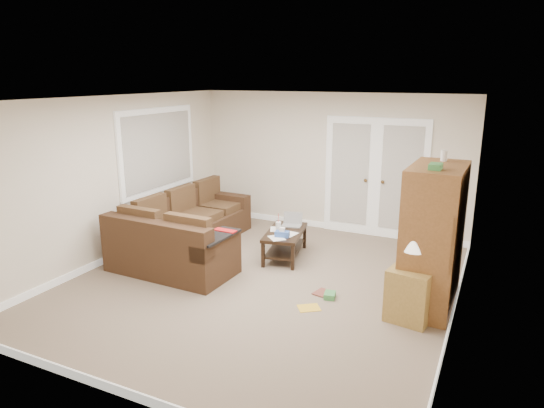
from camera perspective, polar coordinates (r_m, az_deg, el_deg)
The scene contains 17 objects.
floor at distance 6.80m, azimuth -1.20°, elevation -9.23°, with size 5.50×5.50×0.00m, color gray.
ceiling at distance 6.22m, azimuth -1.33°, elevation 12.30°, with size 5.00×5.50×0.02m, color silver.
wall_left at distance 7.82m, azimuth -17.86°, elevation 2.89°, with size 0.02×5.50×2.50m, color white.
wall_right at distance 5.76m, azimuth 21.56°, elevation -1.60°, with size 0.02×5.50×2.50m, color white.
wall_back at distance 8.89m, azimuth 6.79°, elevation 4.87°, with size 5.00×0.02×2.50m, color white.
wall_front at distance 4.24m, azimuth -18.38°, elevation -7.04°, with size 5.00×0.02×2.50m, color white.
baseboards at distance 6.78m, azimuth -1.21°, elevation -8.84°, with size 5.00×5.50×0.10m, color white, non-canonical shape.
french_doors at distance 8.66m, azimuth 11.99°, elevation 2.94°, with size 1.80×0.05×2.13m.
window_left at distance 8.49m, azimuth -13.23°, elevation 6.16°, with size 0.05×1.92×1.42m.
sectional_sofa at distance 7.83m, azimuth -10.29°, elevation -3.55°, with size 1.88×2.83×0.86m.
coffee_table at distance 7.65m, azimuth 1.58°, elevation -4.55°, with size 0.73×1.14×0.72m.
tv_armoire at distance 6.16m, azimuth 18.36°, elevation -3.71°, with size 0.64×1.12×1.90m.
side_cabinet at distance 5.94m, azimuth 16.04°, elevation -9.67°, with size 0.55×0.55×1.03m.
space_heater at distance 8.37m, azimuth 19.93°, elevation -4.33°, with size 0.12×0.10×0.31m, color white.
floor_magazine at distance 6.13m, azimuth 4.36°, elevation -12.08°, with size 0.27×0.21×0.01m, color yellow.
floor_greenbox at distance 6.40m, azimuth 6.81°, elevation -10.62°, with size 0.14×0.18×0.07m, color #3F8B46.
floor_book at distance 6.57m, azimuth 5.24°, elevation -10.14°, with size 0.17×0.24×0.02m, color brown.
Camera 1 is at (2.81, -5.54, 2.78)m, focal length 32.00 mm.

